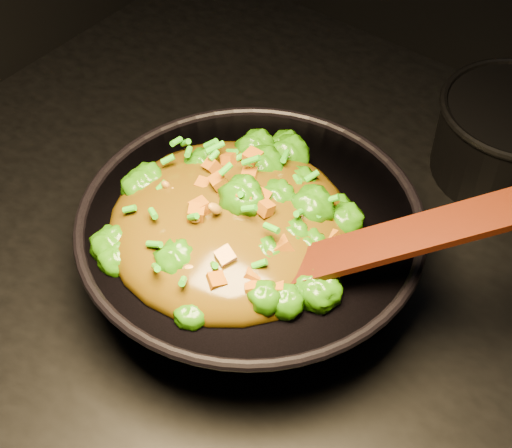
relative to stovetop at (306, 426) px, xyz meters
The scene contains 5 objects.
stovetop is the anchor object (origin of this frame).
wok 0.51m from the stovetop, 115.39° to the right, with size 0.38×0.38×0.11m, color black, non-canonical shape.
stir_fry 0.62m from the stovetop, 114.22° to the right, with size 0.27×0.27×0.09m, color #276A07, non-canonical shape.
spatula 0.62m from the stovetop, 41.91° to the right, with size 0.31×0.05×0.01m, color #340D03.
back_pot 0.59m from the stovetop, 68.32° to the left, with size 0.20×0.20×0.12m, color black.
Camera 1 is at (0.33, -0.56, 1.65)m, focal length 55.00 mm.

